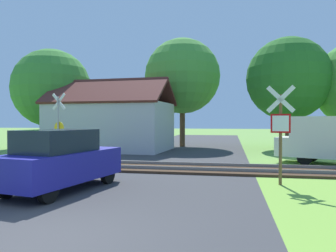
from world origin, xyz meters
TOP-DOWN VIEW (x-y plane):
  - ground_plane at (0.00, 0.00)m, footprint 160.00×160.00m
  - road_asphalt at (0.00, 2.00)m, footprint 8.33×80.00m
  - rail_track at (0.00, 8.64)m, footprint 60.00×2.60m
  - stop_sign_near at (4.83, 5.97)m, footprint 0.87×0.19m
  - crossing_sign_far at (-5.32, 10.42)m, footprint 0.85×0.26m
  - house at (-4.87, 16.68)m, footprint 8.49×5.84m
  - tree_right at (7.29, 19.73)m, footprint 5.88×5.88m
  - tree_center at (-0.49, 20.78)m, footprint 5.92×5.92m
  - tree_left at (-10.25, 18.15)m, footprint 5.95×5.95m
  - parked_car at (-1.56, 3.89)m, footprint 2.35×4.23m

SIDE VIEW (x-z plane):
  - ground_plane at x=0.00m, z-range 0.00..0.00m
  - road_asphalt at x=0.00m, z-range 0.00..0.01m
  - rail_track at x=0.00m, z-range -0.05..0.17m
  - parked_car at x=-1.56m, z-range 0.00..1.78m
  - house at x=-4.87m, z-range -0.69..4.26m
  - stop_sign_near at x=4.83m, z-range 0.22..3.38m
  - crossing_sign_far at x=-5.32m, z-range 0.18..3.63m
  - tree_left at x=-10.25m, z-range 0.78..8.29m
  - tree_right at x=7.29m, z-range 1.04..9.01m
  - tree_center at x=-0.49m, z-range 1.29..9.81m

